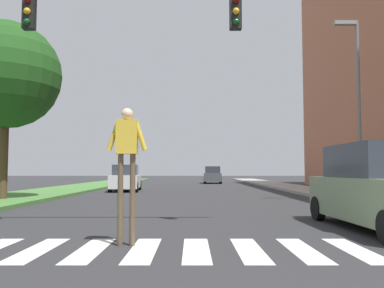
{
  "coord_description": "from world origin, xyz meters",
  "views": [
    {
      "loc": [
        0.83,
        1.26,
        1.35
      ],
      "look_at": [
        0.86,
        21.05,
        2.65
      ],
      "focal_mm": 37.44,
      "sensor_mm": 36.0,
      "label": 1
    }
  ],
  "objects": [
    {
      "name": "ground_plane",
      "position": [
        0.0,
        30.0,
        0.0
      ],
      "size": [
        140.0,
        140.0,
        0.0
      ],
      "primitive_type": "plane",
      "color": "#2D2D30"
    },
    {
      "name": "crosswalk",
      "position": [
        0.0,
        8.15,
        0.0
      ],
      "size": [
        7.65,
        2.2,
        0.01
      ],
      "color": "silver",
      "rests_on": "ground_plane"
    },
    {
      "name": "sidewalk_right",
      "position": [
        8.27,
        28.0,
        0.07
      ],
      "size": [
        3.0,
        64.0,
        0.15
      ],
      "primitive_type": "cube",
      "color": "#9E9991",
      "rests_on": "ground_plane"
    },
    {
      "name": "traffic_light_gantry",
      "position": [
        -3.09,
        10.57,
        4.37
      ],
      "size": [
        9.05,
        0.3,
        6.0
      ],
      "color": "gold",
      "rests_on": "median_strip"
    },
    {
      "name": "sedan_midblock",
      "position": [
        -3.47,
        27.3,
        0.79
      ],
      "size": [
        2.05,
        4.23,
        1.71
      ],
      "color": "silver",
      "rests_on": "ground_plane"
    },
    {
      "name": "street_lamp_right",
      "position": [
        7.68,
        17.74,
        4.59
      ],
      "size": [
        1.02,
        0.24,
        7.5
      ],
      "color": "slate",
      "rests_on": "sidewalk_right"
    },
    {
      "name": "pedestrian_performer",
      "position": [
        -0.36,
        8.54,
        1.66
      ],
      "size": [
        0.75,
        0.24,
        2.49
      ],
      "color": "brown",
      "rests_on": "ground_plane"
    },
    {
      "name": "sedan_distant",
      "position": [
        3.0,
        43.18,
        0.81
      ],
      "size": [
        2.05,
        4.64,
        1.76
      ],
      "color": "#474C51",
      "rests_on": "ground_plane"
    },
    {
      "name": "median_strip",
      "position": [
        -7.48,
        28.0,
        0.07
      ],
      "size": [
        4.06,
        64.0,
        0.15
      ],
      "primitive_type": "cube",
      "color": "#477A38",
      "rests_on": "ground_plane"
    },
    {
      "name": "suv_crossing",
      "position": [
        5.19,
        10.48,
        0.93
      ],
      "size": [
        2.11,
        4.66,
        1.97
      ],
      "color": "gray",
      "rests_on": "ground_plane"
    },
    {
      "name": "tree_mid",
      "position": [
        -7.24,
        18.37,
        5.48
      ],
      "size": [
        4.66,
        4.66,
        7.67
      ],
      "color": "#4C3823",
      "rests_on": "median_strip"
    }
  ]
}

